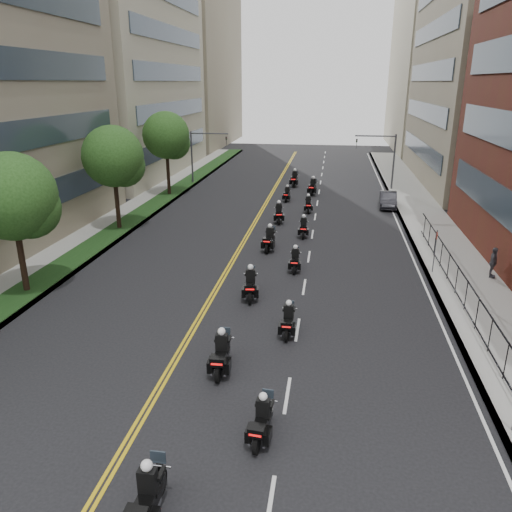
{
  "coord_description": "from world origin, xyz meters",
  "views": [
    {
      "loc": [
        4.37,
        -10.08,
        10.52
      ],
      "look_at": [
        0.52,
        15.23,
        1.56
      ],
      "focal_mm": 35.0,
      "sensor_mm": 36.0,
      "label": 1
    }
  ],
  "objects_px": {
    "motorcycle_0": "(147,500)",
    "motorcycle_1": "(262,422)",
    "motorcycle_7": "(303,228)",
    "motorcycle_11": "(313,187)",
    "motorcycle_8": "(279,214)",
    "motorcycle_5": "(295,261)",
    "motorcycle_6": "(269,240)",
    "motorcycle_10": "(287,195)",
    "motorcycle_3": "(288,321)",
    "pedestrian_c": "(493,263)",
    "motorcycle_4": "(250,285)",
    "motorcycle_2": "(221,355)",
    "motorcycle_12": "(295,179)",
    "parked_sedan": "(388,200)",
    "motorcycle_9": "(308,205)"
  },
  "relations": [
    {
      "from": "motorcycle_8",
      "to": "motorcycle_6",
      "type": "bearing_deg",
      "value": -96.4
    },
    {
      "from": "parked_sedan",
      "to": "pedestrian_c",
      "type": "relative_size",
      "value": 2.34
    },
    {
      "from": "motorcycle_2",
      "to": "motorcycle_12",
      "type": "distance_m",
      "value": 36.21
    },
    {
      "from": "motorcycle_7",
      "to": "motorcycle_8",
      "type": "distance_m",
      "value": 4.15
    },
    {
      "from": "motorcycle_0",
      "to": "motorcycle_2",
      "type": "height_order",
      "value": "same"
    },
    {
      "from": "motorcycle_2",
      "to": "motorcycle_11",
      "type": "bearing_deg",
      "value": 83.82
    },
    {
      "from": "motorcycle_2",
      "to": "motorcycle_11",
      "type": "height_order",
      "value": "motorcycle_11"
    },
    {
      "from": "motorcycle_4",
      "to": "motorcycle_11",
      "type": "relative_size",
      "value": 0.97
    },
    {
      "from": "motorcycle_0",
      "to": "motorcycle_2",
      "type": "xyz_separation_m",
      "value": [
        0.33,
        7.09,
        -0.0
      ]
    },
    {
      "from": "motorcycle_0",
      "to": "motorcycle_5",
      "type": "height_order",
      "value": "motorcycle_0"
    },
    {
      "from": "pedestrian_c",
      "to": "motorcycle_7",
      "type": "bearing_deg",
      "value": 78.86
    },
    {
      "from": "motorcycle_4",
      "to": "motorcycle_7",
      "type": "height_order",
      "value": "motorcycle_4"
    },
    {
      "from": "motorcycle_6",
      "to": "motorcycle_8",
      "type": "distance_m",
      "value": 6.94
    },
    {
      "from": "motorcycle_6",
      "to": "motorcycle_3",
      "type": "bearing_deg",
      "value": -74.52
    },
    {
      "from": "motorcycle_10",
      "to": "pedestrian_c",
      "type": "height_order",
      "value": "pedestrian_c"
    },
    {
      "from": "motorcycle_7",
      "to": "motorcycle_5",
      "type": "bearing_deg",
      "value": -92.85
    },
    {
      "from": "pedestrian_c",
      "to": "motorcycle_1",
      "type": "bearing_deg",
      "value": 164.47
    },
    {
      "from": "parked_sedan",
      "to": "motorcycle_12",
      "type": "bearing_deg",
      "value": 141.59
    },
    {
      "from": "motorcycle_3",
      "to": "pedestrian_c",
      "type": "distance_m",
      "value": 13.42
    },
    {
      "from": "motorcycle_9",
      "to": "pedestrian_c",
      "type": "relative_size",
      "value": 1.22
    },
    {
      "from": "motorcycle_12",
      "to": "motorcycle_1",
      "type": "bearing_deg",
      "value": -83.58
    },
    {
      "from": "motorcycle_1",
      "to": "motorcycle_11",
      "type": "xyz_separation_m",
      "value": [
        -0.02,
        35.87,
        0.1
      ]
    },
    {
      "from": "motorcycle_5",
      "to": "motorcycle_9",
      "type": "height_order",
      "value": "motorcycle_9"
    },
    {
      "from": "motorcycle_2",
      "to": "motorcycle_10",
      "type": "distance_m",
      "value": 29.23
    },
    {
      "from": "motorcycle_3",
      "to": "motorcycle_11",
      "type": "xyz_separation_m",
      "value": [
        -0.21,
        28.94,
        0.1
      ]
    },
    {
      "from": "motorcycle_3",
      "to": "motorcycle_12",
      "type": "height_order",
      "value": "motorcycle_12"
    },
    {
      "from": "motorcycle_6",
      "to": "parked_sedan",
      "type": "height_order",
      "value": "motorcycle_6"
    },
    {
      "from": "motorcycle_0",
      "to": "motorcycle_8",
      "type": "height_order",
      "value": "motorcycle_0"
    },
    {
      "from": "motorcycle_5",
      "to": "pedestrian_c",
      "type": "bearing_deg",
      "value": 0.03
    },
    {
      "from": "motorcycle_3",
      "to": "motorcycle_6",
      "type": "xyz_separation_m",
      "value": [
        -2.26,
        11.4,
        0.08
      ]
    },
    {
      "from": "motorcycle_0",
      "to": "pedestrian_c",
      "type": "distance_m",
      "value": 22.79
    },
    {
      "from": "motorcycle_3",
      "to": "motorcycle_11",
      "type": "relative_size",
      "value": 0.86
    },
    {
      "from": "motorcycle_2",
      "to": "motorcycle_9",
      "type": "bearing_deg",
      "value": 83.0
    },
    {
      "from": "motorcycle_7",
      "to": "motorcycle_11",
      "type": "relative_size",
      "value": 0.88
    },
    {
      "from": "motorcycle_5",
      "to": "motorcycle_11",
      "type": "relative_size",
      "value": 0.84
    },
    {
      "from": "motorcycle_0",
      "to": "motorcycle_7",
      "type": "bearing_deg",
      "value": 84.76
    },
    {
      "from": "motorcycle_0",
      "to": "motorcycle_7",
      "type": "xyz_separation_m",
      "value": [
        2.33,
        25.24,
        -0.06
      ]
    },
    {
      "from": "motorcycle_2",
      "to": "motorcycle_4",
      "type": "relative_size",
      "value": 0.99
    },
    {
      "from": "motorcycle_0",
      "to": "motorcycle_3",
      "type": "distance_m",
      "value": 10.75
    },
    {
      "from": "motorcycle_0",
      "to": "motorcycle_1",
      "type": "relative_size",
      "value": 1.12
    },
    {
      "from": "motorcycle_0",
      "to": "motorcycle_5",
      "type": "relative_size",
      "value": 1.14
    },
    {
      "from": "motorcycle_2",
      "to": "motorcycle_7",
      "type": "bearing_deg",
      "value": 81.13
    },
    {
      "from": "motorcycle_5",
      "to": "motorcycle_10",
      "type": "height_order",
      "value": "motorcycle_5"
    },
    {
      "from": "motorcycle_11",
      "to": "motorcycle_5",
      "type": "bearing_deg",
      "value": -83.93
    },
    {
      "from": "motorcycle_2",
      "to": "motorcycle_4",
      "type": "bearing_deg",
      "value": 87.5
    },
    {
      "from": "motorcycle_7",
      "to": "motorcycle_0",
      "type": "bearing_deg",
      "value": -97.6
    },
    {
      "from": "motorcycle_2",
      "to": "motorcycle_7",
      "type": "distance_m",
      "value": 18.26
    },
    {
      "from": "motorcycle_2",
      "to": "motorcycle_8",
      "type": "height_order",
      "value": "motorcycle_2"
    },
    {
      "from": "motorcycle_7",
      "to": "motorcycle_4",
      "type": "bearing_deg",
      "value": -102.5
    },
    {
      "from": "parked_sedan",
      "to": "motorcycle_1",
      "type": "bearing_deg",
      "value": -98.34
    }
  ]
}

